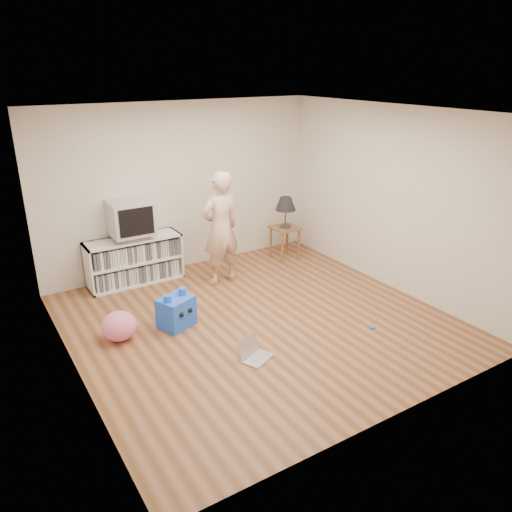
{
  "coord_description": "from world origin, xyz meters",
  "views": [
    {
      "loc": [
        -3.04,
        -4.82,
        3.1
      ],
      "look_at": [
        0.22,
        0.4,
        0.72
      ],
      "focal_mm": 35.0,
      "sensor_mm": 36.0,
      "label": 1
    }
  ],
  "objects": [
    {
      "name": "side_table",
      "position": [
        1.57,
        1.65,
        0.42
      ],
      "size": [
        0.42,
        0.42,
        0.55
      ],
      "color": "brown",
      "rests_on": "ground"
    },
    {
      "name": "media_unit",
      "position": [
        -0.91,
        2.04,
        0.35
      ],
      "size": [
        1.4,
        0.45,
        0.7
      ],
      "color": "white",
      "rests_on": "ground"
    },
    {
      "name": "plush_blue",
      "position": [
        -0.94,
        0.43,
        0.2
      ],
      "size": [
        0.5,
        0.45,
        0.48
      ],
      "rotation": [
        0.0,
        0.0,
        0.38
      ],
      "color": "blue",
      "rests_on": "ground"
    },
    {
      "name": "crt_tv",
      "position": [
        -0.91,
        2.02,
        1.02
      ],
      "size": [
        0.6,
        0.53,
        0.5
      ],
      "color": "#AEAEB3",
      "rests_on": "dvd_deck"
    },
    {
      "name": "ground",
      "position": [
        0.0,
        0.0,
        0.0
      ],
      "size": [
        4.5,
        4.5,
        0.0
      ],
      "primitive_type": "plane",
      "color": "brown",
      "rests_on": "ground"
    },
    {
      "name": "walls",
      "position": [
        0.0,
        0.0,
        1.3
      ],
      "size": [
        4.52,
        4.52,
        2.6
      ],
      "color": "beige",
      "rests_on": "ground"
    },
    {
      "name": "table_lamp",
      "position": [
        1.57,
        1.65,
        0.94
      ],
      "size": [
        0.34,
        0.34,
        0.52
      ],
      "color": "#333333",
      "rests_on": "side_table"
    },
    {
      "name": "person",
      "position": [
        0.2,
        1.35,
        0.85
      ],
      "size": [
        0.66,
        0.48,
        1.7
      ],
      "primitive_type": "imported",
      "rotation": [
        0.0,
        0.0,
        3.26
      ],
      "color": "beige",
      "rests_on": "ground"
    },
    {
      "name": "laptop",
      "position": [
        -0.5,
        -0.69,
        0.07
      ],
      "size": [
        0.43,
        0.4,
        0.24
      ],
      "rotation": [
        0.0,
        0.0,
        0.44
      ],
      "color": "silver",
      "rests_on": "ground"
    },
    {
      "name": "playing_cards",
      "position": [
        1.11,
        -0.9,
        0.01
      ],
      "size": [
        0.08,
        0.1,
        0.02
      ],
      "primitive_type": "cube",
      "rotation": [
        0.0,
        0.0,
        -0.22
      ],
      "color": "#4452B6",
      "rests_on": "ground"
    },
    {
      "name": "ceiling",
      "position": [
        0.0,
        0.0,
        2.6
      ],
      "size": [
        4.5,
        4.5,
        0.01
      ],
      "primitive_type": "cube",
      "color": "white",
      "rests_on": "walls"
    },
    {
      "name": "plush_pink",
      "position": [
        -1.65,
        0.49,
        0.18
      ],
      "size": [
        0.48,
        0.48,
        0.35
      ],
      "primitive_type": "ellipsoid",
      "rotation": [
        0.0,
        0.0,
        -0.18
      ],
      "color": "pink",
      "rests_on": "ground"
    },
    {
      "name": "dvd_deck",
      "position": [
        -0.91,
        2.02,
        0.73
      ],
      "size": [
        0.45,
        0.35,
        0.07
      ],
      "primitive_type": "cube",
      "color": "gray",
      "rests_on": "media_unit"
    }
  ]
}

